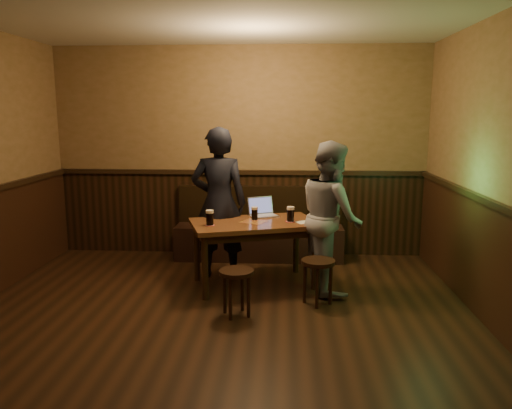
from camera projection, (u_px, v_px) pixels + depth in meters
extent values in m
cube|color=black|center=(207.00, 354.00, 4.05)|extent=(5.00, 6.00, 0.02)
cube|color=#8E6B48|center=(240.00, 152.00, 6.75)|extent=(5.00, 0.02, 2.80)
cube|color=black|center=(240.00, 214.00, 6.88)|extent=(4.98, 0.04, 1.10)
cube|color=black|center=(240.00, 172.00, 6.74)|extent=(4.98, 0.06, 0.06)
cube|color=black|center=(259.00, 242.00, 6.65)|extent=(2.20, 0.50, 0.45)
cube|color=black|center=(260.00, 204.00, 6.76)|extent=(2.20, 0.10, 0.50)
cube|color=brown|center=(254.00, 224.00, 5.54)|extent=(1.54, 1.17, 0.05)
cube|color=black|center=(254.00, 230.00, 5.55)|extent=(1.39, 1.02, 0.08)
cube|color=maroon|center=(254.00, 221.00, 5.53)|extent=(0.34, 0.34, 0.00)
cylinder|color=black|center=(205.00, 268.00, 5.16)|extent=(0.07, 0.07, 0.68)
cylinder|color=black|center=(197.00, 252.00, 5.75)|extent=(0.07, 0.07, 0.68)
cylinder|color=black|center=(315.00, 259.00, 5.46)|extent=(0.07, 0.07, 0.68)
cylinder|color=black|center=(296.00, 245.00, 6.05)|extent=(0.07, 0.07, 0.68)
cylinder|color=black|center=(236.00, 272.00, 4.73)|extent=(0.43, 0.43, 0.04)
cylinder|color=black|center=(249.00, 296.00, 4.72)|extent=(0.04, 0.04, 0.43)
cylinder|color=black|center=(242.00, 289.00, 4.89)|extent=(0.04, 0.04, 0.43)
cylinder|color=black|center=(225.00, 292.00, 4.83)|extent=(0.04, 0.04, 0.43)
cylinder|color=black|center=(230.00, 298.00, 4.66)|extent=(0.04, 0.04, 0.43)
cylinder|color=black|center=(318.00, 262.00, 5.03)|extent=(0.37, 0.37, 0.04)
cylinder|color=black|center=(331.00, 283.00, 5.05)|extent=(0.04, 0.04, 0.44)
cylinder|color=black|center=(318.00, 279.00, 5.19)|extent=(0.04, 0.04, 0.44)
cylinder|color=black|center=(305.00, 282.00, 5.09)|extent=(0.04, 0.04, 0.44)
cylinder|color=black|center=(317.00, 287.00, 4.94)|extent=(0.04, 0.04, 0.44)
cylinder|color=#A81421|center=(210.00, 225.00, 5.35)|extent=(0.11, 0.11, 0.00)
cylinder|color=silver|center=(210.00, 225.00, 5.35)|extent=(0.09, 0.09, 0.00)
cylinder|color=black|center=(210.00, 219.00, 5.34)|extent=(0.08, 0.08, 0.13)
cylinder|color=beige|center=(210.00, 211.00, 5.33)|extent=(0.08, 0.08, 0.03)
cylinder|color=#A81421|center=(255.00, 220.00, 5.62)|extent=(0.10, 0.10, 0.00)
cylinder|color=silver|center=(255.00, 220.00, 5.61)|extent=(0.08, 0.08, 0.00)
cylinder|color=black|center=(255.00, 214.00, 5.60)|extent=(0.07, 0.07, 0.12)
cylinder|color=beige|center=(255.00, 208.00, 5.59)|extent=(0.08, 0.08, 0.03)
cylinder|color=#A81421|center=(290.00, 221.00, 5.53)|extent=(0.11, 0.11, 0.00)
cylinder|color=silver|center=(290.00, 221.00, 5.53)|extent=(0.09, 0.09, 0.00)
cylinder|color=black|center=(290.00, 215.00, 5.52)|extent=(0.08, 0.08, 0.13)
cylinder|color=beige|center=(291.00, 208.00, 5.51)|extent=(0.08, 0.08, 0.03)
cube|color=silver|center=(264.00, 216.00, 5.80)|extent=(0.37, 0.33, 0.01)
cube|color=#B2B2B7|center=(264.00, 215.00, 5.80)|extent=(0.32, 0.27, 0.00)
cube|color=silver|center=(260.00, 205.00, 5.88)|extent=(0.31, 0.19, 0.20)
cube|color=#5861A3|center=(261.00, 205.00, 5.87)|extent=(0.27, 0.16, 0.17)
cube|color=silver|center=(306.00, 222.00, 5.50)|extent=(0.26, 0.23, 0.00)
imported|color=black|center=(219.00, 203.00, 5.80)|extent=(0.66, 0.44, 1.77)
imported|color=gray|center=(331.00, 217.00, 5.38)|extent=(0.78, 0.91, 1.64)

